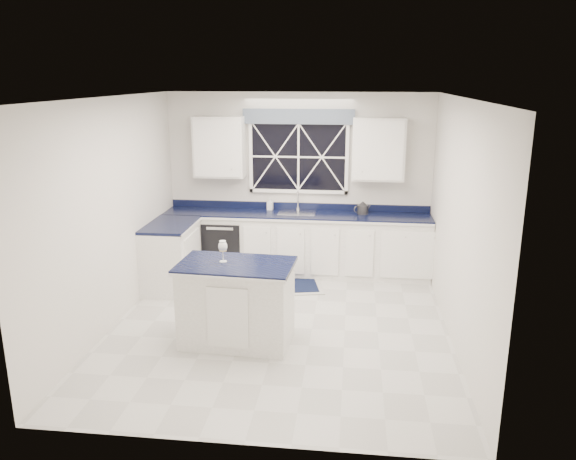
# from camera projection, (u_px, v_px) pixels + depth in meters

# --- Properties ---
(ground) EXTENTS (4.50, 4.50, 0.00)m
(ground) POSITION_uv_depth(u_px,v_px,m) (280.00, 327.00, 6.76)
(ground) COLOR beige
(ground) RESTS_ON ground
(back_wall) EXTENTS (4.00, 0.10, 2.70)m
(back_wall) POSITION_uv_depth(u_px,v_px,m) (299.00, 183.00, 8.56)
(back_wall) COLOR silver
(back_wall) RESTS_ON ground
(base_cabinets) EXTENTS (3.99, 1.60, 0.90)m
(base_cabinets) POSITION_uv_depth(u_px,v_px,m) (273.00, 247.00, 8.39)
(base_cabinets) COLOR white
(base_cabinets) RESTS_ON ground
(countertop) EXTENTS (3.98, 0.64, 0.04)m
(countertop) POSITION_uv_depth(u_px,v_px,m) (296.00, 215.00, 8.38)
(countertop) COLOR black
(countertop) RESTS_ON base_cabinets
(dishwasher) EXTENTS (0.60, 0.58, 0.82)m
(dishwasher) POSITION_uv_depth(u_px,v_px,m) (225.00, 245.00, 8.64)
(dishwasher) COLOR black
(dishwasher) RESTS_ON ground
(window) EXTENTS (1.65, 0.09, 1.26)m
(window) POSITION_uv_depth(u_px,v_px,m) (298.00, 152.00, 8.38)
(window) COLOR black
(window) RESTS_ON ground
(upper_cabinets) EXTENTS (3.10, 0.34, 0.90)m
(upper_cabinets) POSITION_uv_depth(u_px,v_px,m) (298.00, 148.00, 8.25)
(upper_cabinets) COLOR white
(upper_cabinets) RESTS_ON ground
(faucet) EXTENTS (0.05, 0.20, 0.30)m
(faucet) POSITION_uv_depth(u_px,v_px,m) (298.00, 200.00, 8.52)
(faucet) COLOR silver
(faucet) RESTS_ON countertop
(island) EXTENTS (1.30, 0.83, 0.94)m
(island) POSITION_uv_depth(u_px,v_px,m) (237.00, 303.00, 6.28)
(island) COLOR white
(island) RESTS_ON ground
(rug) EXTENTS (1.42, 1.04, 0.02)m
(rug) POSITION_uv_depth(u_px,v_px,m) (277.00, 285.00, 8.08)
(rug) COLOR #ACADA8
(rug) RESTS_ON ground
(kettle) EXTENTS (0.25, 0.22, 0.19)m
(kettle) POSITION_uv_depth(u_px,v_px,m) (362.00, 208.00, 8.32)
(kettle) COLOR #323235
(kettle) RESTS_ON countertop
(wine_glass) EXTENTS (0.10, 0.10, 0.24)m
(wine_glass) POSITION_uv_depth(u_px,v_px,m) (223.00, 247.00, 6.16)
(wine_glass) COLOR white
(wine_glass) RESTS_ON island
(soap_bottle) EXTENTS (0.09, 0.09, 0.18)m
(soap_bottle) POSITION_uv_depth(u_px,v_px,m) (270.00, 204.00, 8.58)
(soap_bottle) COLOR silver
(soap_bottle) RESTS_ON countertop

